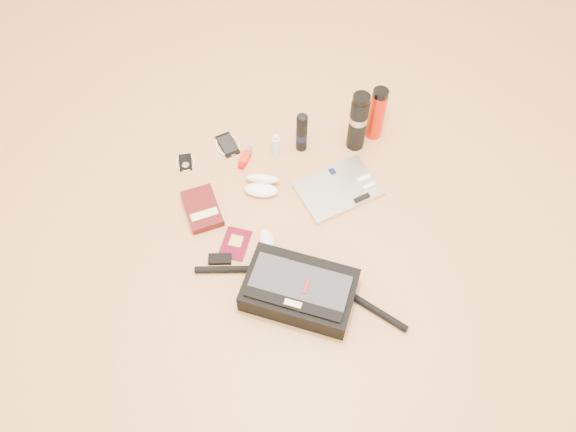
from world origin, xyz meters
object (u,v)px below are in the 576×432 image
at_px(thermos_red, 377,114).
at_px(laptop, 338,189).
at_px(book, 203,209).
at_px(thermos_black, 358,122).
at_px(messenger_bag, 299,290).

bearing_deg(thermos_red, laptop, -124.09).
height_order(book, thermos_black, thermos_black).
relative_size(book, thermos_black, 0.76).
xyz_separation_m(messenger_bag, thermos_red, (0.40, 0.74, 0.08)).
distance_m(thermos_black, thermos_red, 0.10).
distance_m(laptop, book, 0.56).
relative_size(laptop, thermos_red, 1.43).
bearing_deg(laptop, messenger_bag, -136.77).
bearing_deg(thermos_black, thermos_red, 29.70).
distance_m(laptop, thermos_red, 0.37).
xyz_separation_m(laptop, thermos_black, (0.10, 0.23, 0.14)).
bearing_deg(thermos_black, book, -156.39).
relative_size(laptop, thermos_black, 1.29).
bearing_deg(thermos_black, messenger_bag, -114.39).
distance_m(messenger_bag, book, 0.53).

